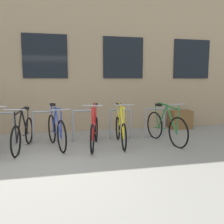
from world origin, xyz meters
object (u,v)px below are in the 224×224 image
at_px(bicycle_green, 165,127).
at_px(bicycle_blue, 56,131).
at_px(bicycle_yellow, 121,129).
at_px(planter_box, 180,120).
at_px(bicycle_red, 94,131).
at_px(bicycle_black, 23,133).

xyz_separation_m(bicycle_green, bicycle_blue, (-2.74, 0.19, -0.01)).
bearing_deg(bicycle_yellow, planter_box, 31.52).
xyz_separation_m(bicycle_green, bicycle_red, (-1.84, 0.00, -0.02)).
height_order(bicycle_yellow, bicycle_red, bicycle_red).
height_order(bicycle_green, planter_box, bicycle_green).
bearing_deg(bicycle_green, bicycle_blue, 176.12).
relative_size(bicycle_green, planter_box, 2.54).
bearing_deg(planter_box, bicycle_black, -163.19).
bearing_deg(bicycle_blue, planter_box, 19.24).
height_order(bicycle_red, planter_box, bicycle_red).
height_order(bicycle_black, bicycle_yellow, bicycle_yellow).
bearing_deg(bicycle_black, bicycle_red, -4.99).
relative_size(bicycle_blue, planter_box, 2.38).
bearing_deg(bicycle_yellow, bicycle_blue, 176.33).
distance_m(bicycle_green, bicycle_yellow, 1.17).
bearing_deg(bicycle_red, planter_box, 26.92).
bearing_deg(bicycle_blue, bicycle_black, -176.97).
bearing_deg(bicycle_green, bicycle_red, 179.94).
xyz_separation_m(bicycle_yellow, planter_box, (2.45, 1.50, -0.07)).
xyz_separation_m(bicycle_black, bicycle_red, (1.65, -0.14, 0.00)).
relative_size(bicycle_green, bicycle_yellow, 1.04).
height_order(bicycle_yellow, bicycle_blue, bicycle_yellow).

